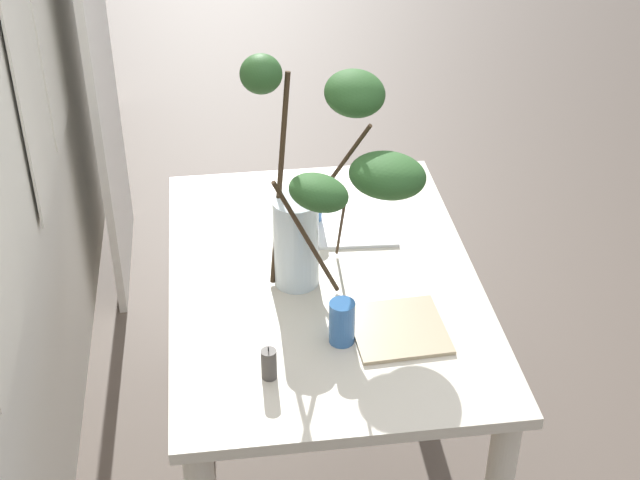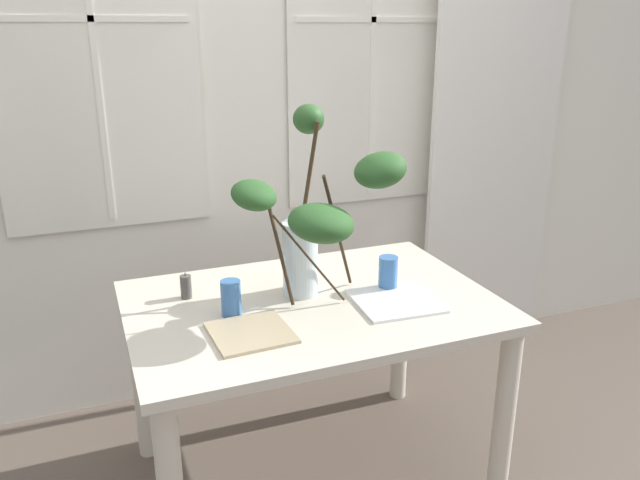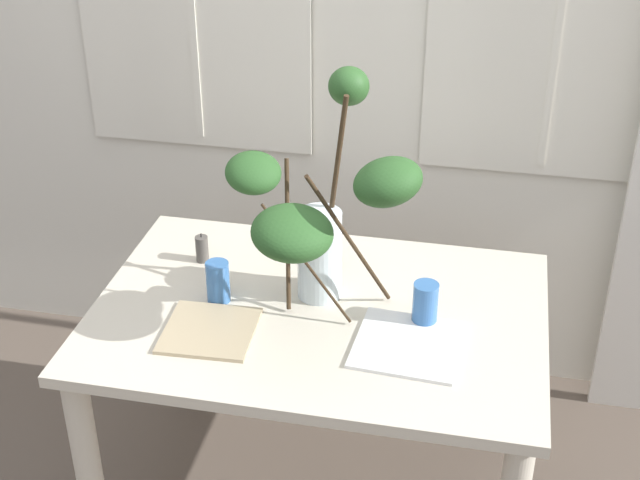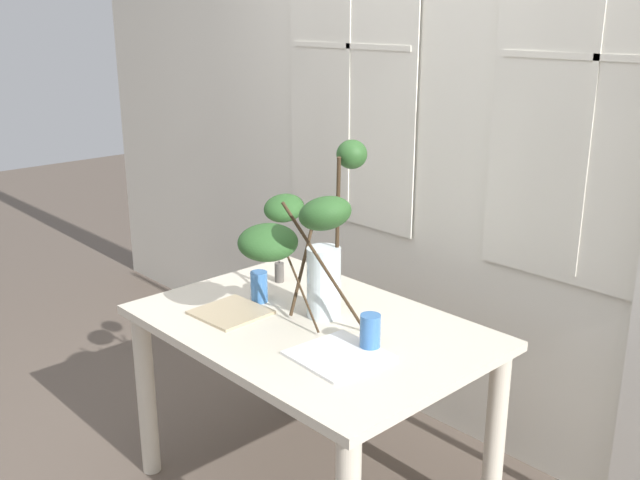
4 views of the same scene
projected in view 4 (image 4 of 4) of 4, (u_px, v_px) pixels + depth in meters
back_wall_with_windows at (462, 119)px, 2.98m from camera, size 5.60×0.14×2.75m
dining_table at (311, 353)px, 2.66m from camera, size 1.25×0.87×0.73m
vase_with_branches at (305, 242)px, 2.51m from camera, size 0.60×0.51×0.66m
drinking_glass_blue_left at (259, 287)px, 2.80m from camera, size 0.07×0.07×0.12m
drinking_glass_blue_right at (371, 332)px, 2.40m from camera, size 0.07×0.07×0.12m
plate_square_left at (231, 312)px, 2.70m from camera, size 0.25×0.25×0.01m
plate_square_right at (339, 355)px, 2.36m from camera, size 0.29×0.29×0.01m
pillar_candle at (279, 272)px, 3.01m from camera, size 0.04×0.04×0.09m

